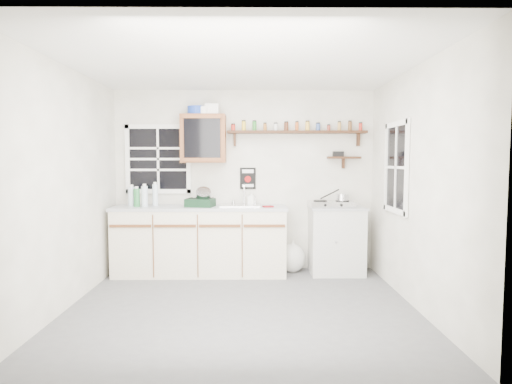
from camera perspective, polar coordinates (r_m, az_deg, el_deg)
room at (r=4.40m, az=-1.97°, el=0.58°), size 3.64×3.24×2.54m
main_cabinet at (r=5.83m, az=-7.40°, el=-6.37°), size 2.31×0.63×0.92m
right_cabinet at (r=5.93m, az=10.64°, el=-6.29°), size 0.73×0.57×0.91m
sink at (r=5.73m, az=-2.10°, el=-1.78°), size 0.52×0.44×0.29m
upper_cabinet at (r=5.88m, az=-7.01°, el=7.06°), size 0.60×0.32×0.65m
upper_cabinet_clutter at (r=5.92m, az=-7.16°, el=10.78°), size 0.42×0.24×0.14m
spice_shelf at (r=5.95m, az=5.36°, el=8.09°), size 1.91×0.18×0.35m
secondary_shelf at (r=6.05m, az=11.41°, el=4.58°), size 0.45×0.16×0.24m
warning_sign at (r=5.99m, az=-1.09°, el=1.83°), size 0.22×0.02×0.30m
window_back at (r=6.12m, az=-12.91°, el=4.30°), size 0.93×0.03×0.98m
window_right at (r=5.22m, az=18.22°, el=3.14°), size 0.03×0.78×1.08m
water_bottles at (r=5.89m, az=-15.03°, el=-0.52°), size 0.39×0.17×0.32m
dish_rack at (r=5.69m, az=-7.31°, el=-1.10°), size 0.40×0.33×0.27m
soap_bottle at (r=5.87m, az=-0.62°, el=-0.82°), size 0.11×0.11×0.19m
rag at (r=5.60m, az=1.62°, el=-1.94°), size 0.15×0.14×0.02m
hotplate at (r=5.83m, az=10.00°, el=-1.56°), size 0.62×0.36×0.09m
saucepan at (r=5.85m, az=11.38°, el=-0.71°), size 0.35×0.28×0.17m
trash_bag at (r=5.97m, az=4.78°, el=-8.72°), size 0.40×0.36×0.46m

